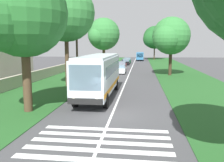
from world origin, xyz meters
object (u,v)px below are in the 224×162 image
object	(u,v)px
trailing_car_1	(121,65)
coach_bus	(99,73)
roadside_tree_right_0	(170,37)
roadside_tree_right_2	(154,38)
roadside_tree_left_1	(20,16)
trailing_car_0	(120,69)
trailing_car_2	(126,62)
utility_pole	(77,47)
trailing_minibus_0	(140,56)
roadside_tree_left_2	(103,35)
trailing_car_3	(127,61)
roadside_tree_left_0	(65,14)

from	to	relation	value
trailing_car_1	coach_bus	bearing A→B (deg)	-179.62
roadside_tree_right_0	roadside_tree_right_2	size ratio (longest dim) A/B	0.82
roadside_tree_left_1	trailing_car_0	bearing A→B (deg)	-10.74
trailing_car_2	utility_pole	xyz separation A→B (m)	(-29.68, 3.82, 3.70)
trailing_minibus_0	roadside_tree_left_2	world-z (taller)	roadside_tree_left_2
trailing_car_1	trailing_car_3	bearing A→B (deg)	-1.11
roadside_tree_left_0	roadside_tree_right_2	xyz separation A→B (m)	(52.37, -12.37, -1.03)
trailing_car_2	trailing_car_3	world-z (taller)	same
roadside_tree_right_2	utility_pole	world-z (taller)	roadside_tree_right_2
trailing_car_1	trailing_car_3	world-z (taller)	same
trailing_car_2	roadside_tree_left_0	size ratio (longest dim) A/B	0.38
trailing_car_3	roadside_tree_left_0	xyz separation A→B (m)	(-36.55, 4.85, 7.28)
trailing_car_1	roadside_tree_right_0	xyz separation A→B (m)	(-9.69, -8.14, 5.17)
trailing_car_1	roadside_tree_left_1	world-z (taller)	roadside_tree_left_1
roadside_tree_left_2	roadside_tree_right_2	size ratio (longest dim) A/B	0.95
trailing_minibus_0	trailing_car_2	bearing A→B (deg)	168.47
roadside_tree_left_0	utility_pole	bearing A→B (deg)	-37.63
roadside_tree_right_0	trailing_car_3	bearing A→B (deg)	17.23
trailing_car_2	trailing_car_3	xyz separation A→B (m)	(5.65, -0.09, 0.00)
trailing_car_0	trailing_minibus_0	bearing A→B (deg)	-5.17
trailing_car_2	trailing_car_1	bearing A→B (deg)	178.76
trailing_car_3	roadside_tree_right_0	bearing A→B (deg)	-162.77
trailing_car_2	roadside_tree_left_2	xyz separation A→B (m)	(-7.66, 4.15, 6.04)
trailing_car_2	roadside_tree_right_2	size ratio (longest dim) A/B	0.40
roadside_tree_left_2	roadside_tree_right_2	bearing A→B (deg)	-21.98
coach_bus	roadside_tree_left_1	distance (m)	8.26
roadside_tree_left_1	trailing_car_2	bearing A→B (deg)	-5.93
trailing_car_2	trailing_minibus_0	world-z (taller)	trailing_minibus_0
roadside_tree_left_0	roadside_tree_left_1	world-z (taller)	roadside_tree_left_0
trailing_car_1	roadside_tree_left_1	distance (m)	32.59
coach_bus	trailing_car_1	world-z (taller)	coach_bus
trailing_car_1	roadside_tree_left_0	world-z (taller)	roadside_tree_left_0
utility_pole	roadside_tree_left_0	bearing A→B (deg)	142.37
coach_bus	utility_pole	bearing A→B (deg)	30.15
trailing_car_3	roadside_tree_left_2	world-z (taller)	roadside_tree_left_2
trailing_car_1	utility_pole	xyz separation A→B (m)	(-19.73, 3.61, 3.70)
trailing_car_0	trailing_car_2	bearing A→B (deg)	0.80
trailing_car_0	trailing_car_1	bearing A→B (deg)	3.43
trailing_minibus_0	roadside_tree_right_2	size ratio (longest dim) A/B	0.56
trailing_car_3	roadside_tree_right_0	distance (m)	26.96
trailing_minibus_0	roadside_tree_left_2	bearing A→B (deg)	162.64
trailing_car_1	roadside_tree_right_2	size ratio (longest dim) A/B	0.40
trailing_car_2	trailing_minibus_0	bearing A→B (deg)	-11.53
trailing_car_0	utility_pole	xyz separation A→B (m)	(-12.07, 4.07, 3.70)
trailing_minibus_0	utility_pole	size ratio (longest dim) A/B	0.72
trailing_car_0	roadside_tree_left_0	xyz separation A→B (m)	(-13.29, 5.01, 7.28)
roadside_tree_left_2	trailing_minibus_0	bearing A→B (deg)	-17.36
roadside_tree_right_2	trailing_car_3	bearing A→B (deg)	154.60
trailing_car_3	roadside_tree_left_0	world-z (taller)	roadside_tree_left_0
coach_bus	roadside_tree_right_0	bearing A→B (deg)	-25.69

